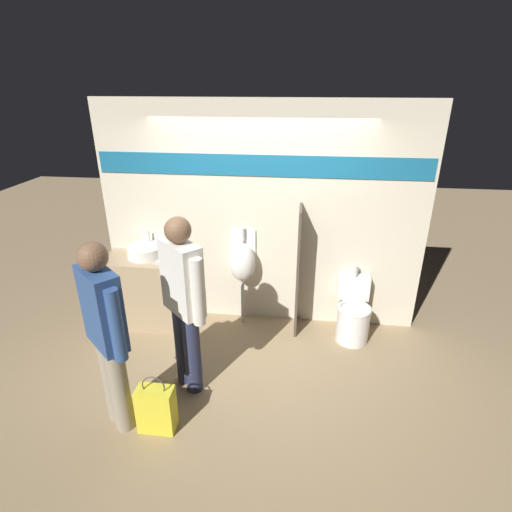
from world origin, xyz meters
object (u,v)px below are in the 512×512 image
(cell_phone, at_px, (159,262))
(person_with_lanyard, at_px, (106,332))
(person_in_vest, at_px, (184,300))
(shopping_bag, at_px, (156,409))
(toilet, at_px, (353,315))
(urinal_near_counter, at_px, (242,262))
(sink_basin, at_px, (145,251))

(cell_phone, bearing_deg, person_with_lanyard, -85.97)
(cell_phone, relative_size, person_in_vest, 0.08)
(cell_phone, height_order, shopping_bag, cell_phone)
(shopping_bag, bearing_deg, person_in_vest, 77.48)
(cell_phone, distance_m, person_with_lanyard, 1.53)
(toilet, bearing_deg, person_in_vest, -148.63)
(shopping_bag, bearing_deg, person_with_lanyard, 173.63)
(toilet, height_order, person_with_lanyard, person_with_lanyard)
(toilet, xyz_separation_m, shopping_bag, (-1.85, -1.63, -0.08))
(cell_phone, xyz_separation_m, person_with_lanyard, (0.11, -1.53, 0.08))
(urinal_near_counter, height_order, shopping_bag, urinal_near_counter)
(shopping_bag, bearing_deg, sink_basin, 111.76)
(toilet, height_order, person_in_vest, person_in_vest)
(urinal_near_counter, height_order, toilet, urinal_near_counter)
(cell_phone, distance_m, toilet, 2.39)
(sink_basin, xyz_separation_m, cell_phone, (0.22, -0.16, -0.06))
(toilet, bearing_deg, sink_basin, 177.83)
(person_in_vest, bearing_deg, person_with_lanyard, 90.59)
(cell_phone, bearing_deg, shopping_bag, -73.30)
(sink_basin, height_order, toilet, sink_basin)
(cell_phone, distance_m, urinal_near_counter, 0.99)
(person_in_vest, xyz_separation_m, shopping_bag, (-0.13, -0.59, -0.77))
(person_with_lanyard, height_order, shopping_bag, person_with_lanyard)
(urinal_near_counter, bearing_deg, toilet, -7.86)
(person_in_vest, distance_m, shopping_bag, 0.98)
(sink_basin, height_order, person_in_vest, person_in_vest)
(person_in_vest, bearing_deg, sink_basin, -11.68)
(sink_basin, bearing_deg, person_with_lanyard, -79.02)
(toilet, bearing_deg, cell_phone, -178.34)
(person_in_vest, relative_size, shopping_bag, 3.12)
(sink_basin, relative_size, person_in_vest, 0.24)
(cell_phone, height_order, person_in_vest, person_in_vest)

